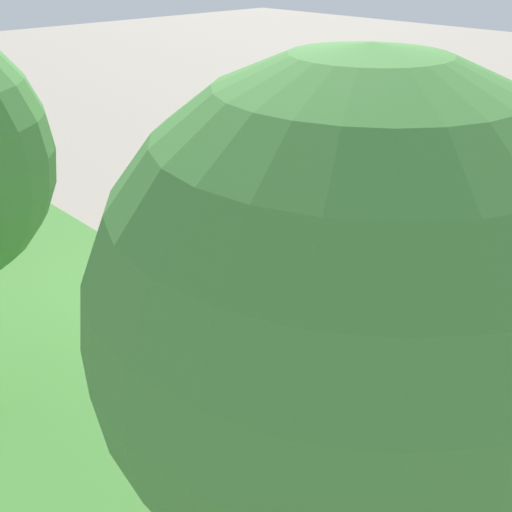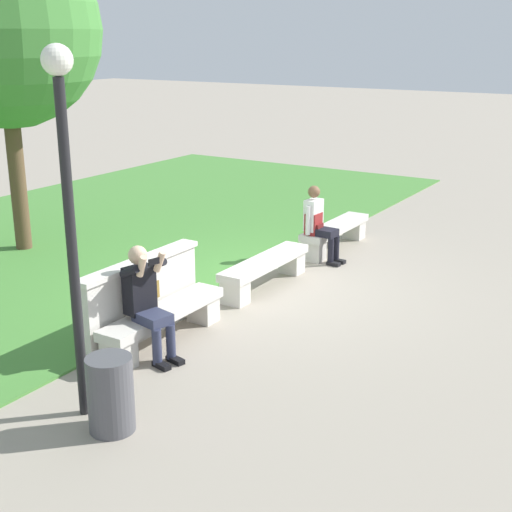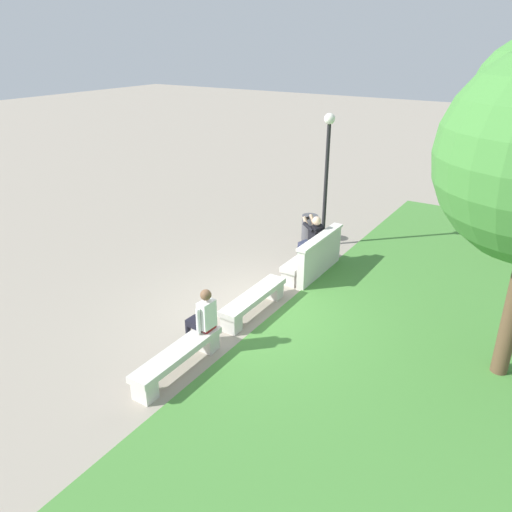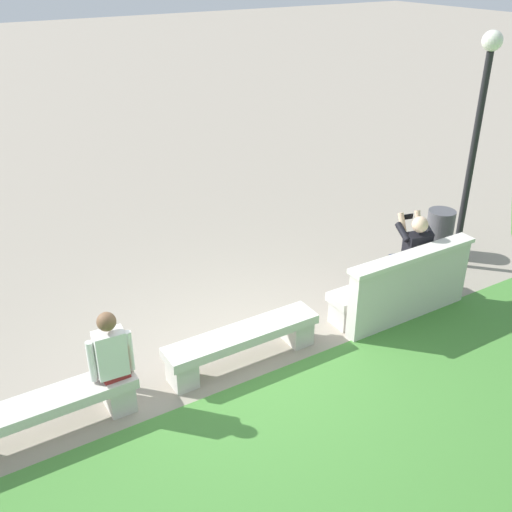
% 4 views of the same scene
% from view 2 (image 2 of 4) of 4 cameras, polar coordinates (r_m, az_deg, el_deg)
% --- Properties ---
extents(ground_plane, '(80.00, 80.00, 0.00)m').
position_cam_2_polar(ground_plane, '(10.68, 0.73, -2.49)').
color(ground_plane, gray).
extents(grass_strip, '(18.72, 8.00, 0.03)m').
position_cam_2_polar(grass_strip, '(13.37, -15.54, 1.01)').
color(grass_strip, '#478438').
rests_on(grass_strip, ground).
extents(bench_main, '(1.98, 0.40, 0.45)m').
position_cam_2_polar(bench_main, '(8.76, -7.38, -5.06)').
color(bench_main, beige).
rests_on(bench_main, ground).
extents(bench_near, '(1.98, 0.40, 0.45)m').
position_cam_2_polar(bench_near, '(10.58, 0.73, -0.96)').
color(bench_near, beige).
rests_on(bench_near, ground).
extents(bench_mid, '(1.98, 0.40, 0.45)m').
position_cam_2_polar(bench_mid, '(12.59, 6.35, 1.90)').
color(bench_mid, beige).
rests_on(bench_mid, ground).
extents(backrest_wall_with_plaque, '(2.03, 0.24, 1.01)m').
position_cam_2_polar(backrest_wall_with_plaque, '(8.89, -9.14, -3.31)').
color(backrest_wall_with_plaque, beige).
rests_on(backrest_wall_with_plaque, ground).
extents(person_photographer, '(0.53, 0.77, 1.32)m').
position_cam_2_polar(person_photographer, '(8.28, -8.81, -3.24)').
color(person_photographer, black).
rests_on(person_photographer, ground).
extents(person_distant, '(0.48, 0.69, 1.26)m').
position_cam_2_polar(person_distant, '(11.79, 5.05, 2.76)').
color(person_distant, black).
rests_on(person_distant, ground).
extents(backpack, '(0.28, 0.24, 0.43)m').
position_cam_2_polar(backpack, '(11.83, 4.66, 2.58)').
color(backpack, maroon).
rests_on(backpack, bench_mid).
extents(tree_left_background, '(3.17, 3.17, 5.28)m').
position_cam_2_polar(tree_left_background, '(12.70, -19.61, 16.64)').
color(tree_left_background, brown).
rests_on(tree_left_background, ground).
extents(trash_bin, '(0.44, 0.44, 0.75)m').
position_cam_2_polar(trash_bin, '(6.96, -11.55, -10.78)').
color(trash_bin, '#4C4C51').
rests_on(trash_bin, ground).
extents(lamp_post, '(0.28, 0.28, 3.54)m').
position_cam_2_polar(lamp_post, '(6.68, -14.91, 5.79)').
color(lamp_post, black).
rests_on(lamp_post, ground).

